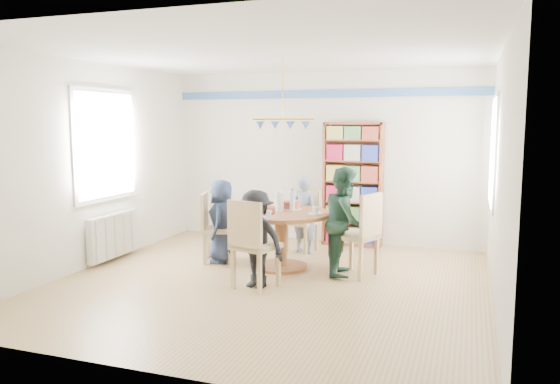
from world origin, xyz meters
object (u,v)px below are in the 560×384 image
at_px(person_near, 256,239).
at_px(chair_right, 362,231).
at_px(person_left, 222,221).
at_px(person_far, 305,214).
at_px(chair_left, 213,224).
at_px(dining_table, 281,226).
at_px(chair_near, 251,241).
at_px(chair_far, 304,217).
at_px(bookshelf, 353,185).
at_px(radiator, 113,236).
at_px(person_right, 345,221).

bearing_deg(person_near, chair_right, 50.91).
xyz_separation_m(person_left, person_far, (0.92, 0.89, -0.00)).
bearing_deg(person_left, chair_left, -86.95).
bearing_deg(person_far, dining_table, 105.63).
distance_m(dining_table, chair_left, 0.99).
relative_size(dining_table, chair_near, 1.25).
distance_m(dining_table, chair_far, 1.07).
xyz_separation_m(chair_near, person_near, (0.01, 0.11, -0.00)).
relative_size(person_left, person_near, 1.00).
xyz_separation_m(person_near, bookshelf, (0.60, 2.54, 0.37)).
relative_size(radiator, person_left, 0.88).
height_order(chair_far, person_far, person_far).
height_order(radiator, chair_near, chair_near).
relative_size(chair_far, person_near, 0.80).
relative_size(chair_left, person_left, 0.83).
distance_m(chair_left, chair_right, 2.07).
xyz_separation_m(chair_far, person_near, (0.01, -1.97, 0.07)).
bearing_deg(dining_table, chair_right, -1.89).
xyz_separation_m(chair_left, chair_near, (0.98, -1.01, 0.05)).
distance_m(person_left, person_right, 1.73).
relative_size(chair_right, chair_far, 1.15).
bearing_deg(dining_table, chair_far, 90.14).
relative_size(chair_far, person_right, 0.67).
distance_m(chair_right, person_left, 1.95).
bearing_deg(person_right, radiator, 89.05).
height_order(chair_near, person_left, person_left).
height_order(chair_far, chair_near, chair_near).
distance_m(person_far, bookshelf, 0.98).
bearing_deg(person_near, dining_table, 102.54).
distance_m(radiator, chair_left, 1.41).
bearing_deg(radiator, chair_right, 6.08).
height_order(radiator, dining_table, dining_table).
bearing_deg(chair_far, person_left, -129.90).
bearing_deg(chair_far, bookshelf, 43.24).
bearing_deg(bookshelf, chair_right, -74.25).
xyz_separation_m(chair_left, chair_right, (2.07, -0.04, 0.05)).
height_order(chair_right, person_left, person_left).
xyz_separation_m(radiator, chair_near, (2.32, -0.61, 0.22)).
relative_size(chair_far, person_left, 0.80).
distance_m(chair_left, person_left, 0.13).
xyz_separation_m(chair_right, chair_far, (-1.08, 1.11, -0.08)).
height_order(chair_right, person_right, person_right).
relative_size(chair_near, person_far, 0.92).
height_order(dining_table, person_near, person_near).
relative_size(chair_near, bookshelf, 0.55).
relative_size(person_left, bookshelf, 0.60).
distance_m(chair_near, person_right, 1.32).
bearing_deg(chair_near, bookshelf, 76.93).
bearing_deg(chair_near, person_near, 83.00).
relative_size(radiator, person_far, 0.88).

